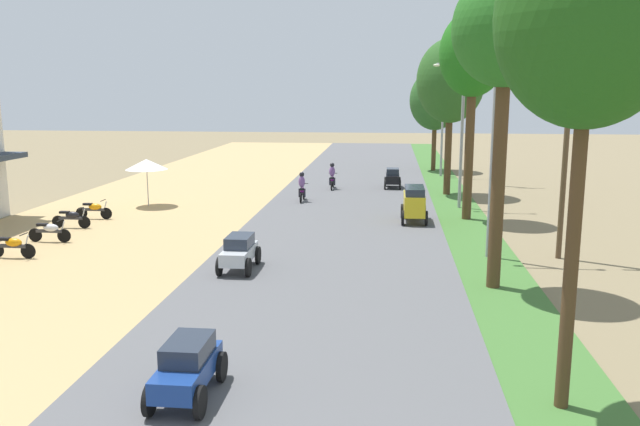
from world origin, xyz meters
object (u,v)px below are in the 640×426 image
object	(u,v)px
parked_motorbike_fourth	(50,230)
streetlamp_far	(443,115)
median_tree_nearest	(590,20)
motorbike_ahead_second	(302,187)
median_tree_third	(473,57)
streetlamp_near	(494,134)
parked_motorbike_fifth	(71,217)
motorbike_ahead_third	(332,177)
streetlamp_mid	(462,124)
car_van_yellow	(414,202)
vendor_umbrella	(147,164)
utility_pole_far	(568,121)
car_sedan_blue	(188,366)
car_hatchback_black	(393,177)
median_tree_second	(506,33)
median_tree_fifth	(435,100)
parked_motorbike_third	(13,245)
median_tree_fourth	(451,81)
car_sedan_silver	(239,251)
parked_motorbike_sixth	(94,209)
utility_pole_near	(494,120)

from	to	relation	value
parked_motorbike_fourth	streetlamp_far	world-z (taller)	streetlamp_far
median_tree_nearest	motorbike_ahead_second	world-z (taller)	median_tree_nearest
median_tree_third	streetlamp_near	size ratio (longest dim) A/B	1.22
parked_motorbike_fifth	motorbike_ahead_third	bearing A→B (deg)	50.31
streetlamp_mid	car_van_yellow	xyz separation A→B (m)	(-2.52, -4.15, -3.43)
median_tree_third	car_van_yellow	size ratio (longest dim) A/B	4.05
streetlamp_near	vendor_umbrella	bearing A→B (deg)	151.20
utility_pole_far	car_sedan_blue	size ratio (longest dim) A/B	4.34
car_hatchback_black	parked_motorbike_fourth	bearing A→B (deg)	-130.33
median_tree_nearest	streetlamp_near	bearing A→B (deg)	88.75
median_tree_second	streetlamp_near	size ratio (longest dim) A/B	1.21
median_tree_fifth	car_hatchback_black	xyz separation A→B (m)	(-3.16, -9.61, -4.66)
median_tree_fifth	car_sedan_blue	size ratio (longest dim) A/B	3.38
streetlamp_far	car_van_yellow	bearing A→B (deg)	-98.40
streetlamp_near	car_sedan_blue	world-z (taller)	streetlamp_near
parked_motorbike_third	median_tree_fourth	distance (m)	24.94
parked_motorbike_fourth	median_tree_fifth	size ratio (longest dim) A/B	0.24
median_tree_third	streetlamp_far	size ratio (longest dim) A/B	1.30
median_tree_fourth	car_van_yellow	distance (m)	10.56
median_tree_third	car_sedan_blue	world-z (taller)	median_tree_third
median_tree_nearest	car_sedan_silver	size ratio (longest dim) A/B	4.15
median_tree_fifth	streetlamp_near	xyz separation A→B (m)	(0.33, -26.62, -0.76)
parked_motorbike_sixth	median_tree_second	distance (m)	21.02
streetlamp_far	motorbike_ahead_third	bearing A→B (deg)	-135.09
car_sedan_silver	parked_motorbike_fourth	bearing A→B (deg)	159.14
median_tree_nearest	median_tree_fifth	xyz separation A→B (m)	(-0.07, 38.37, -2.01)
vendor_umbrella	utility_pole_near	distance (m)	22.18
motorbike_ahead_second	car_van_yellow	bearing A→B (deg)	-40.44
streetlamp_far	utility_pole_far	bearing A→B (deg)	-83.45
parked_motorbike_fourth	streetlamp_mid	xyz separation A→B (m)	(17.47, 9.85, 3.90)
median_tree_fourth	motorbike_ahead_second	distance (m)	10.68
parked_motorbike_fourth	parked_motorbike_fifth	size ratio (longest dim) A/B	1.00
median_tree_nearest	car_hatchback_black	size ratio (longest dim) A/B	4.68
car_sedan_silver	median_tree_third	bearing A→B (deg)	48.74
median_tree_second	parked_motorbike_third	bearing A→B (deg)	174.20
parked_motorbike_fourth	car_sedan_silver	size ratio (longest dim) A/B	0.80
median_tree_nearest	streetlamp_mid	xyz separation A→B (m)	(0.26, 22.15, -2.97)
parked_motorbike_fifth	utility_pole_near	distance (m)	26.68
vendor_umbrella	median_tree_third	world-z (taller)	median_tree_third
parked_motorbike_sixth	vendor_umbrella	world-z (taller)	vendor_umbrella
median_tree_second	car_hatchback_black	world-z (taller)	median_tree_second
streetlamp_mid	streetlamp_far	world-z (taller)	streetlamp_mid
streetlamp_far	utility_pole_near	size ratio (longest dim) A/B	0.91
median_tree_nearest	utility_pole_far	distance (m)	12.63
median_tree_third	utility_pole_far	bearing A→B (deg)	-69.62
car_hatchback_black	streetlamp_mid	bearing A→B (deg)	-62.18
median_tree_fifth	streetlamp_far	bearing A→B (deg)	-84.32
parked_motorbike_third	median_tree_nearest	size ratio (longest dim) A/B	0.19
median_tree_fifth	motorbike_ahead_third	xyz separation A→B (m)	(-6.92, -10.52, -4.55)
parked_motorbike_fourth	utility_pole_near	size ratio (longest dim) A/B	0.22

